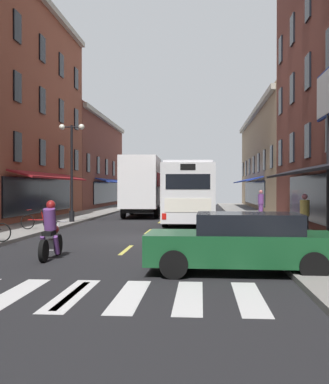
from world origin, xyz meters
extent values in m
cube|color=black|center=(0.00, 0.00, -0.05)|extent=(34.80, 80.00, 0.10)
cube|color=#DBCC4C|center=(0.00, -10.00, 0.00)|extent=(0.14, 2.40, 0.01)
cube|color=#DBCC4C|center=(0.00, -3.50, 0.00)|extent=(0.14, 2.40, 0.01)
cube|color=#DBCC4C|center=(0.00, 3.00, 0.00)|extent=(0.14, 2.40, 0.01)
cube|color=#DBCC4C|center=(0.00, 9.50, 0.00)|extent=(0.14, 2.40, 0.01)
cube|color=#DBCC4C|center=(0.00, 16.00, 0.00)|extent=(0.14, 2.40, 0.01)
cube|color=#DBCC4C|center=(0.00, 22.50, 0.00)|extent=(0.14, 2.40, 0.01)
cube|color=#DBCC4C|center=(0.00, 29.00, 0.00)|extent=(0.14, 2.40, 0.01)
cube|color=#DBCC4C|center=(0.00, 35.50, 0.00)|extent=(0.14, 2.40, 0.01)
cube|color=silver|center=(-1.10, -10.00, 0.00)|extent=(0.50, 2.80, 0.01)
cube|color=silver|center=(0.00, -10.00, 0.00)|extent=(0.50, 2.80, 0.01)
cube|color=silver|center=(1.10, -10.00, 0.00)|extent=(0.50, 2.80, 0.01)
cube|color=silver|center=(2.20, -10.00, 0.00)|extent=(0.50, 2.80, 0.01)
cube|color=silver|center=(3.30, -10.00, 0.00)|extent=(0.50, 2.80, 0.01)
cube|color=gray|center=(5.90, 0.00, 0.07)|extent=(3.00, 80.00, 0.14)
cube|color=black|center=(-7.36, 10.00, 1.55)|extent=(0.10, 12.00, 2.10)
cube|color=maroon|center=(-6.65, 10.00, 2.75)|extent=(1.38, 11.20, 0.44)
cube|color=black|center=(-7.36, 6.00, 4.20)|extent=(0.10, 1.00, 1.60)
cube|color=black|center=(-7.36, 10.00, 4.20)|extent=(0.10, 1.00, 1.60)
cube|color=black|center=(-7.36, 14.00, 4.20)|extent=(0.10, 1.00, 1.60)
cube|color=black|center=(-7.36, 18.00, 4.20)|extent=(0.10, 1.00, 1.60)
cube|color=black|center=(-7.36, 6.00, 7.40)|extent=(0.10, 1.00, 1.60)
cube|color=black|center=(-7.36, 10.00, 7.40)|extent=(0.10, 1.00, 1.60)
cube|color=black|center=(-7.36, 14.00, 7.40)|extent=(0.10, 1.00, 1.60)
cube|color=black|center=(-7.36, 18.00, 7.40)|extent=(0.10, 1.00, 1.60)
cube|color=black|center=(-7.36, 6.00, 10.60)|extent=(0.10, 1.00, 1.60)
cube|color=black|center=(-7.36, 10.00, 10.60)|extent=(0.10, 1.00, 1.60)
cube|color=black|center=(-7.36, 14.00, 10.60)|extent=(0.10, 1.00, 1.60)
cube|color=black|center=(-7.36, 18.00, 10.60)|extent=(0.10, 1.00, 1.60)
cube|color=brown|center=(-11.40, 30.00, 4.67)|extent=(8.00, 19.90, 9.33)
cube|color=#B2AD9E|center=(-7.30, 30.00, 8.98)|extent=(0.44, 19.40, 0.40)
cube|color=black|center=(-7.36, 30.00, 1.55)|extent=(0.10, 12.00, 2.10)
cube|color=navy|center=(-6.65, 30.00, 2.75)|extent=(1.38, 11.20, 0.44)
cube|color=black|center=(-7.36, 22.00, 4.20)|extent=(0.10, 1.00, 1.60)
cube|color=black|center=(-7.36, 26.00, 4.20)|extent=(0.10, 1.00, 1.60)
cube|color=black|center=(-7.36, 30.00, 4.20)|extent=(0.10, 1.00, 1.60)
cube|color=black|center=(-7.36, 34.00, 4.20)|extent=(0.10, 1.00, 1.60)
cube|color=black|center=(-7.36, 38.00, 4.20)|extent=(0.10, 1.00, 1.60)
cube|color=black|center=(6.65, 0.00, 2.75)|extent=(1.38, 14.93, 0.44)
cube|color=black|center=(7.36, 3.81, 4.20)|extent=(0.10, 1.00, 1.60)
cube|color=black|center=(7.36, 7.62, 4.20)|extent=(0.10, 1.00, 1.60)
cube|color=black|center=(7.36, 11.43, 4.20)|extent=(0.10, 1.00, 1.60)
cube|color=black|center=(7.36, 3.81, 7.40)|extent=(0.10, 1.00, 1.60)
cube|color=black|center=(7.36, 7.62, 7.40)|extent=(0.10, 1.00, 1.60)
cube|color=black|center=(7.36, 11.43, 7.40)|extent=(0.10, 1.00, 1.60)
cube|color=black|center=(7.36, 3.81, 10.60)|extent=(0.10, 1.00, 1.60)
cube|color=black|center=(7.36, 7.62, 10.60)|extent=(0.10, 1.00, 1.60)
cube|color=black|center=(7.36, 11.43, 10.60)|extent=(0.10, 1.00, 1.60)
cube|color=#9E8466|center=(11.40, 26.67, 4.60)|extent=(8.00, 26.57, 9.20)
cube|color=#B2AD9E|center=(7.30, 26.67, 8.85)|extent=(0.44, 26.07, 0.40)
cube|color=black|center=(7.36, 26.67, 1.55)|extent=(0.10, 16.00, 2.10)
cube|color=navy|center=(6.65, 26.67, 2.75)|extent=(1.38, 14.93, 0.44)
cube|color=black|center=(7.36, 15.24, 4.20)|extent=(0.10, 1.00, 1.60)
cube|color=black|center=(7.36, 19.05, 4.20)|extent=(0.10, 1.00, 1.60)
cube|color=black|center=(7.36, 22.86, 4.20)|extent=(0.10, 1.00, 1.60)
cube|color=black|center=(7.36, 26.67, 4.20)|extent=(0.10, 1.00, 1.60)
cube|color=black|center=(7.36, 30.48, 4.20)|extent=(0.10, 1.00, 1.60)
cube|color=black|center=(7.36, 34.29, 4.20)|extent=(0.10, 1.00, 1.60)
cube|color=black|center=(7.36, 38.10, 4.20)|extent=(0.10, 1.00, 1.60)
cylinder|color=black|center=(7.05, -1.08, 2.42)|extent=(0.18, 0.18, 4.56)
cylinder|color=black|center=(7.05, -1.08, 0.26)|extent=(0.40, 0.40, 0.24)
cube|color=navy|center=(7.05, -1.08, 5.50)|extent=(0.10, 3.20, 1.76)
cube|color=silver|center=(6.99, -1.08, 5.50)|extent=(0.04, 3.04, 1.60)
cube|color=silver|center=(1.66, 8.80, 1.77)|extent=(2.85, 11.44, 2.85)
cube|color=silver|center=(1.66, 8.80, 3.26)|extent=(2.62, 10.23, 0.16)
cube|color=black|center=(1.65, 9.10, 1.98)|extent=(2.83, 9.04, 0.96)
cube|color=maroon|center=(1.66, 8.80, 0.60)|extent=(2.87, 11.04, 0.36)
cube|color=black|center=(1.51, 14.45, 1.98)|extent=(2.25, 0.18, 1.10)
cube|color=black|center=(1.81, 3.16, 2.30)|extent=(2.05, 0.17, 0.70)
cube|color=silver|center=(1.81, 3.15, 1.22)|extent=(2.15, 0.16, 0.64)
cube|color=black|center=(1.81, 3.15, 2.98)|extent=(0.70, 0.12, 0.28)
cube|color=red|center=(0.72, 3.11, 0.70)|extent=(0.20, 0.09, 0.28)
cube|color=red|center=(2.91, 3.17, 0.70)|extent=(0.20, 0.09, 0.28)
cylinder|color=black|center=(0.39, 12.45, 0.50)|extent=(0.33, 1.01, 1.00)
cylinder|color=black|center=(2.74, 12.52, 0.50)|extent=(0.33, 1.01, 1.00)
cylinder|color=black|center=(0.57, 5.58, 0.50)|extent=(0.33, 1.01, 1.00)
cylinder|color=black|center=(2.92, 5.65, 0.50)|extent=(0.33, 1.01, 1.00)
cube|color=black|center=(-1.75, 17.23, 1.55)|extent=(2.36, 2.45, 2.40)
cube|color=black|center=(-1.77, 18.39, 2.40)|extent=(2.00, 0.15, 0.80)
cube|color=white|center=(-1.65, 13.31, 2.39)|extent=(2.54, 5.52, 3.39)
cube|color=maroon|center=(-0.43, 13.34, 2.56)|extent=(0.14, 3.28, 0.90)
cube|color=black|center=(-1.68, 14.50, 0.55)|extent=(2.08, 7.49, 0.24)
cylinder|color=black|center=(-2.84, 17.00, 0.45)|extent=(0.30, 0.91, 0.90)
cylinder|color=black|center=(-0.64, 17.06, 0.45)|extent=(0.30, 0.91, 0.90)
cylinder|color=black|center=(-2.73, 12.46, 0.45)|extent=(0.30, 0.91, 0.90)
cylinder|color=black|center=(-0.53, 12.52, 0.45)|extent=(0.30, 0.91, 0.90)
cube|color=#144723|center=(3.35, -7.42, 0.59)|extent=(4.46, 1.98, 0.71)
cube|color=black|center=(3.53, -7.43, 1.16)|extent=(2.42, 1.77, 0.50)
cube|color=red|center=(5.55, -6.71, 0.85)|extent=(0.06, 0.20, 0.14)
cylinder|color=black|center=(1.82, -8.28, 0.32)|extent=(0.64, 0.23, 0.64)
cylinder|color=black|center=(1.86, -6.50, 0.32)|extent=(0.64, 0.23, 0.64)
cylinder|color=black|center=(4.84, -8.35, 0.32)|extent=(0.64, 0.23, 0.64)
cylinder|color=black|center=(4.88, -6.57, 0.32)|extent=(0.64, 0.23, 0.64)
cube|color=navy|center=(-1.77, 24.22, 0.58)|extent=(2.02, 4.68, 0.69)
cube|color=black|center=(-1.76, 24.03, 1.15)|extent=(1.80, 2.55, 0.51)
cube|color=red|center=(-2.47, 21.90, 0.83)|extent=(0.20, 0.07, 0.14)
cube|color=red|center=(-0.94, 21.94, 0.83)|extent=(0.20, 0.07, 0.14)
cylinder|color=black|center=(-2.71, 25.81, 0.32)|extent=(0.24, 0.65, 0.64)
cylinder|color=black|center=(-0.92, 25.86, 0.32)|extent=(0.24, 0.65, 0.64)
cylinder|color=black|center=(-2.62, 22.58, 0.32)|extent=(0.24, 0.65, 0.64)
cylinder|color=black|center=(-0.83, 22.63, 0.32)|extent=(0.24, 0.65, 0.64)
cylinder|color=black|center=(-1.85, -4.80, 0.31)|extent=(0.12, 0.62, 0.62)
cylinder|color=black|center=(-1.81, -6.25, 0.31)|extent=(0.14, 0.62, 0.62)
cylinder|color=#B2B2B7|center=(-1.85, -4.92, 0.61)|extent=(0.08, 0.33, 0.68)
ellipsoid|color=maroon|center=(-1.83, -5.34, 0.81)|extent=(0.33, 0.57, 0.28)
cube|color=black|center=(-1.82, -5.74, 0.74)|extent=(0.27, 0.57, 0.12)
cube|color=#B2B2B7|center=(-1.83, -5.52, 0.40)|extent=(0.25, 0.41, 0.30)
cylinder|color=#B2B2B7|center=(-1.84, -5.02, 1.02)|extent=(0.62, 0.06, 0.04)
cylinder|color=#66387F|center=(-1.82, -5.67, 1.13)|extent=(0.35, 0.47, 0.66)
sphere|color=maroon|center=(-1.83, -5.56, 1.53)|extent=(0.26, 0.26, 0.26)
cylinder|color=#66387F|center=(-2.01, -5.65, 0.40)|extent=(0.15, 0.36, 0.56)
cylinder|color=#66387F|center=(-1.65, -5.64, 0.40)|extent=(0.15, 0.36, 0.56)
torus|color=black|center=(-5.42, 2.24, 0.47)|extent=(0.67, 0.08, 0.66)
torus|color=black|center=(-4.37, 2.18, 0.47)|extent=(0.67, 0.08, 0.66)
cylinder|color=red|center=(-4.90, 2.21, 0.57)|extent=(1.00, 0.10, 0.04)
cylinder|color=red|center=(-4.72, 2.20, 0.75)|extent=(0.14, 0.04, 0.50)
cube|color=black|center=(-4.70, 2.20, 1.02)|extent=(0.21, 0.13, 0.06)
cylinder|color=red|center=(-5.34, 2.24, 1.02)|extent=(0.06, 0.48, 0.03)
torus|color=black|center=(-4.45, -2.79, 0.47)|extent=(0.66, 0.06, 0.66)
cylinder|color=#66387F|center=(6.22, 11.94, 0.56)|extent=(0.28, 0.28, 0.84)
cylinder|color=#66387F|center=(6.22, 11.94, 1.31)|extent=(0.36, 0.36, 0.65)
sphere|color=#CE706C|center=(6.22, 11.94, 1.76)|extent=(0.23, 0.23, 0.23)
cube|color=black|center=(6.29, 12.17, 1.34)|extent=(0.29, 0.23, 0.36)
cylinder|color=#4C4C51|center=(6.39, -0.12, 0.54)|extent=(0.28, 0.28, 0.80)
cylinder|color=#B29947|center=(6.39, -0.12, 1.24)|extent=(0.36, 0.36, 0.61)
sphere|color=#C4687B|center=(6.39, -0.12, 1.68)|extent=(0.22, 0.22, 0.22)
cylinder|color=black|center=(-4.73, 7.15, 2.82)|extent=(0.14, 0.14, 5.35)
cylinder|color=black|center=(-4.73, 7.15, 0.44)|extent=(0.28, 0.28, 0.60)
cylinder|color=black|center=(-4.73, 7.15, 5.39)|extent=(1.10, 0.07, 0.07)
sphere|color=white|center=(-5.28, 7.15, 5.39)|extent=(0.32, 0.32, 0.32)
sphere|color=white|center=(-4.18, 7.15, 5.39)|extent=(0.32, 0.32, 0.32)
camera|label=1|loc=(2.42, -18.76, 2.01)|focal=44.60mm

